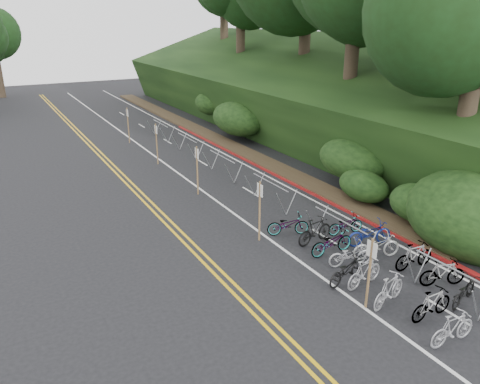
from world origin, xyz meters
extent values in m
plane|color=black|center=(0.00, 0.00, 0.00)|extent=(120.00, 120.00, 0.00)
cube|color=gold|center=(-2.15, 10.00, 0.00)|extent=(0.12, 80.00, 0.01)
cube|color=gold|center=(-1.85, 10.00, 0.00)|extent=(0.12, 80.00, 0.01)
cube|color=silver|center=(1.00, 10.00, 0.00)|extent=(0.12, 80.00, 0.01)
cube|color=silver|center=(5.20, 10.00, 0.00)|extent=(0.12, 80.00, 0.01)
cube|color=silver|center=(3.10, -2.00, 0.00)|extent=(0.10, 1.60, 0.01)
cube|color=silver|center=(3.10, 4.00, 0.00)|extent=(0.10, 1.60, 0.01)
cube|color=silver|center=(3.10, 10.00, 0.00)|extent=(0.10, 1.60, 0.01)
cube|color=silver|center=(3.10, 16.00, 0.00)|extent=(0.10, 1.60, 0.01)
cube|color=silver|center=(3.10, 22.00, 0.00)|extent=(0.10, 1.60, 0.01)
cube|color=silver|center=(3.10, 28.00, 0.00)|extent=(0.10, 1.60, 0.01)
cube|color=silver|center=(3.10, 34.00, 0.00)|extent=(0.10, 1.60, 0.01)
cube|color=maroon|center=(5.70, 12.00, 0.05)|extent=(0.25, 28.00, 0.10)
cube|color=black|center=(13.50, 22.00, 2.80)|extent=(12.32, 44.00, 9.11)
cube|color=#382819|center=(6.40, 22.00, 0.08)|extent=(1.40, 44.00, 0.16)
ellipsoid|color=#284C19|center=(7.20, 3.00, 1.04)|extent=(2.00, 2.80, 1.60)
ellipsoid|color=#284C19|center=(8.00, 8.00, 1.55)|extent=(2.60, 3.64, 2.08)
ellipsoid|color=#284C19|center=(9.20, 14.00, 1.99)|extent=(2.20, 3.08, 1.76)
ellipsoid|color=#284C19|center=(7.80, 20.00, 1.56)|extent=(3.00, 4.20, 2.40)
ellipsoid|color=#284C19|center=(8.50, 26.00, 1.73)|extent=(2.40, 3.36, 1.92)
ellipsoid|color=#284C19|center=(9.80, 30.00, 2.41)|extent=(2.80, 3.92, 2.24)
ellipsoid|color=#284C19|center=(7.00, 6.00, 0.90)|extent=(1.80, 2.52, 1.44)
ellipsoid|color=#284C19|center=(10.00, 18.00, 2.60)|extent=(3.20, 4.48, 2.56)
cylinder|color=#2D2319|center=(9.50, 3.00, 3.72)|extent=(0.77, 0.77, 5.03)
cylinder|color=#2D2319|center=(12.00, 6.00, 5.90)|extent=(0.83, 0.83, 6.19)
cylinder|color=#2D2319|center=(11.00, 12.00, 5.40)|extent=(0.81, 0.81, 5.81)
cylinder|color=#2D2319|center=(13.50, 20.00, 6.49)|extent=(0.85, 0.85, 6.58)
cylinder|color=#2D2319|center=(12.50, 28.00, 5.51)|extent=(0.79, 0.79, 5.42)
cylinder|color=#2D2319|center=(15.00, 36.00, 6.60)|extent=(0.83, 0.83, 6.19)
cylinder|color=gray|center=(3.48, -1.55, 1.21)|extent=(0.05, 2.57, 0.05)
cylinder|color=gray|center=(3.20, -2.73, 0.61)|extent=(0.61, 0.04, 1.19)
cylinder|color=gray|center=(3.20, -0.36, 0.61)|extent=(0.61, 0.04, 1.19)
cylinder|color=gray|center=(3.76, -0.36, 0.61)|extent=(0.61, 0.04, 1.19)
cylinder|color=gray|center=(3.00, 3.00, 1.15)|extent=(0.05, 3.00, 0.05)
cylinder|color=gray|center=(2.72, 1.60, 0.57)|extent=(0.58, 0.04, 1.13)
cylinder|color=gray|center=(3.28, 1.60, 0.57)|extent=(0.58, 0.04, 1.13)
cylinder|color=gray|center=(2.72, 4.40, 0.57)|extent=(0.58, 0.04, 1.13)
cylinder|color=gray|center=(3.28, 4.40, 0.57)|extent=(0.58, 0.04, 1.13)
cylinder|color=gray|center=(3.00, 8.00, 1.15)|extent=(0.05, 3.00, 0.05)
cylinder|color=gray|center=(2.72, 6.60, 0.57)|extent=(0.58, 0.04, 1.13)
cylinder|color=gray|center=(3.28, 6.60, 0.57)|extent=(0.58, 0.04, 1.13)
cylinder|color=gray|center=(2.72, 9.40, 0.57)|extent=(0.58, 0.04, 1.13)
cylinder|color=gray|center=(3.28, 9.40, 0.57)|extent=(0.58, 0.04, 1.13)
cylinder|color=gray|center=(3.00, 13.00, 1.15)|extent=(0.05, 3.00, 0.05)
cylinder|color=gray|center=(2.72, 11.60, 0.57)|extent=(0.58, 0.04, 1.13)
cylinder|color=gray|center=(3.28, 11.60, 0.57)|extent=(0.58, 0.04, 1.13)
cylinder|color=gray|center=(2.72, 14.40, 0.57)|extent=(0.58, 0.04, 1.13)
cylinder|color=gray|center=(3.28, 14.40, 0.57)|extent=(0.58, 0.04, 1.13)
cylinder|color=gray|center=(3.00, 18.00, 1.15)|extent=(0.05, 3.00, 0.05)
cylinder|color=gray|center=(2.72, 16.60, 0.57)|extent=(0.58, 0.04, 1.13)
cylinder|color=gray|center=(3.28, 16.60, 0.57)|extent=(0.58, 0.04, 1.13)
cylinder|color=gray|center=(2.72, 19.40, 0.57)|extent=(0.58, 0.04, 1.13)
cylinder|color=gray|center=(3.28, 19.40, 0.57)|extent=(0.58, 0.04, 1.13)
cylinder|color=gray|center=(3.00, 23.00, 1.15)|extent=(0.05, 3.00, 0.05)
cylinder|color=gray|center=(2.72, 21.60, 0.57)|extent=(0.58, 0.04, 1.13)
cylinder|color=gray|center=(3.28, 21.60, 0.57)|extent=(0.58, 0.04, 1.13)
cylinder|color=gray|center=(2.72, 24.40, 0.57)|extent=(0.58, 0.04, 1.13)
cylinder|color=gray|center=(3.28, 24.40, 0.57)|extent=(0.58, 0.04, 1.13)
cylinder|color=brown|center=(1.07, -0.59, 1.17)|extent=(0.08, 0.08, 2.35)
cube|color=silver|center=(1.07, -0.59, 2.00)|extent=(0.02, 0.40, 0.50)
cylinder|color=brown|center=(0.60, 5.00, 1.25)|extent=(0.08, 0.08, 2.50)
cube|color=silver|center=(0.60, 5.00, 2.15)|extent=(0.02, 0.40, 0.50)
cylinder|color=brown|center=(0.60, 11.00, 1.25)|extent=(0.08, 0.08, 2.50)
cube|color=silver|center=(0.60, 11.00, 2.15)|extent=(0.02, 0.40, 0.50)
cylinder|color=brown|center=(0.60, 17.00, 1.25)|extent=(0.08, 0.08, 2.50)
cube|color=silver|center=(0.60, 17.00, 2.15)|extent=(0.02, 0.40, 0.50)
cylinder|color=brown|center=(0.60, 23.00, 1.25)|extent=(0.08, 0.08, 2.50)
cube|color=silver|center=(0.60, 23.00, 2.15)|extent=(0.02, 0.40, 0.50)
imported|color=black|center=(1.52, 0.86, 0.47)|extent=(0.99, 1.87, 0.93)
imported|color=#9E9EA3|center=(1.90, -3.01, 0.48)|extent=(0.53, 1.63, 0.97)
imported|color=slate|center=(2.35, -1.94, 0.49)|extent=(0.46, 1.62, 0.98)
imported|color=black|center=(3.88, -1.88, 0.43)|extent=(0.99, 1.72, 0.85)
imported|color=#9E9EA3|center=(1.79, -0.80, 0.51)|extent=(0.90, 1.77, 1.02)
imported|color=slate|center=(4.16, -0.86, 0.48)|extent=(1.01, 1.64, 0.96)
imported|color=#9E9EA3|center=(1.88, 0.39, 0.50)|extent=(0.73, 1.72, 1.00)
imported|color=slate|center=(4.22, 0.40, 0.50)|extent=(0.59, 1.71, 1.01)
imported|color=#9E9EA3|center=(2.40, 1.66, 0.44)|extent=(1.00, 1.76, 0.88)
imported|color=beige|center=(3.64, 1.64, 0.49)|extent=(1.10, 1.97, 0.98)
imported|color=slate|center=(2.38, 2.68, 0.49)|extent=(0.67, 1.88, 0.98)
imported|color=navy|center=(4.18, 2.57, 0.49)|extent=(1.02, 1.98, 0.99)
imported|color=black|center=(2.39, 3.72, 0.54)|extent=(0.76, 1.85, 1.08)
imported|color=slate|center=(4.02, 3.79, 0.42)|extent=(0.78, 1.67, 0.85)
imported|color=slate|center=(1.90, 4.86, 0.46)|extent=(1.19, 1.84, 0.91)
camera|label=1|loc=(-8.30, -9.48, 8.40)|focal=35.00mm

